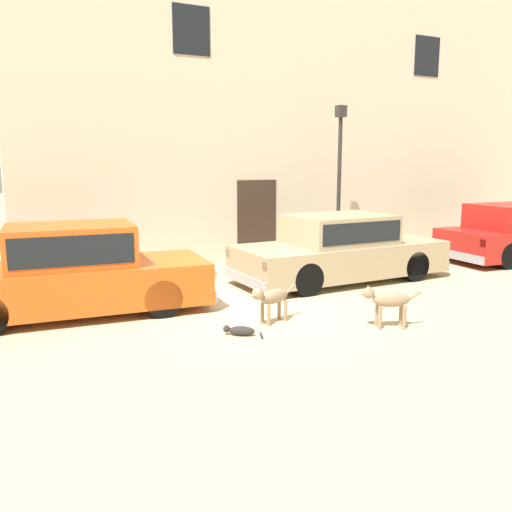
{
  "coord_description": "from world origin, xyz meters",
  "views": [
    {
      "loc": [
        -3.79,
        -8.19,
        2.56
      ],
      "look_at": [
        0.25,
        0.2,
        0.9
      ],
      "focal_mm": 37.21,
      "sensor_mm": 36.0,
      "label": 1
    }
  ],
  "objects_px": {
    "parked_sedan_second": "(340,248)",
    "street_lamp": "(340,164)",
    "stray_dog_tan": "(271,298)",
    "stray_dog_spotted": "(388,300)",
    "stray_cat": "(240,331)",
    "parked_sedan_nearest": "(74,271)"
  },
  "relations": [
    {
      "from": "stray_dog_spotted",
      "to": "street_lamp",
      "type": "xyz_separation_m",
      "value": [
        2.54,
        5.09,
        2.07
      ]
    },
    {
      "from": "parked_sedan_second",
      "to": "stray_cat",
      "type": "xyz_separation_m",
      "value": [
        -3.48,
        -2.48,
        -0.64
      ]
    },
    {
      "from": "parked_sedan_second",
      "to": "street_lamp",
      "type": "bearing_deg",
      "value": 54.75
    },
    {
      "from": "parked_sedan_second",
      "to": "street_lamp",
      "type": "distance_m",
      "value": 2.95
    },
    {
      "from": "stray_cat",
      "to": "street_lamp",
      "type": "height_order",
      "value": "street_lamp"
    },
    {
      "from": "stray_dog_tan",
      "to": "stray_cat",
      "type": "relative_size",
      "value": 1.8
    },
    {
      "from": "stray_dog_spotted",
      "to": "stray_cat",
      "type": "relative_size",
      "value": 1.73
    },
    {
      "from": "parked_sedan_nearest",
      "to": "stray_dog_spotted",
      "type": "xyz_separation_m",
      "value": [
        4.27,
        -2.93,
        -0.3
      ]
    },
    {
      "from": "parked_sedan_second",
      "to": "street_lamp",
      "type": "xyz_separation_m",
      "value": [
        1.27,
        1.95,
        1.8
      ]
    },
    {
      "from": "stray_dog_tan",
      "to": "street_lamp",
      "type": "height_order",
      "value": "street_lamp"
    },
    {
      "from": "parked_sedan_nearest",
      "to": "street_lamp",
      "type": "xyz_separation_m",
      "value": [
        6.8,
        2.16,
        1.76
      ]
    },
    {
      "from": "parked_sedan_nearest",
      "to": "stray_cat",
      "type": "distance_m",
      "value": 3.14
    },
    {
      "from": "street_lamp",
      "to": "parked_sedan_second",
      "type": "bearing_deg",
      "value": -123.07
    },
    {
      "from": "stray_dog_spotted",
      "to": "parked_sedan_second",
      "type": "bearing_deg",
      "value": -89.56
    },
    {
      "from": "stray_dog_tan",
      "to": "parked_sedan_nearest",
      "type": "bearing_deg",
      "value": -52.77
    },
    {
      "from": "parked_sedan_nearest",
      "to": "street_lamp",
      "type": "bearing_deg",
      "value": 21.4
    },
    {
      "from": "stray_dog_spotted",
      "to": "street_lamp",
      "type": "distance_m",
      "value": 6.05
    },
    {
      "from": "parked_sedan_nearest",
      "to": "stray_dog_tan",
      "type": "xyz_separation_m",
      "value": [
        2.74,
        -1.93,
        -0.33
      ]
    },
    {
      "from": "parked_sedan_nearest",
      "to": "street_lamp",
      "type": "relative_size",
      "value": 1.18
    },
    {
      "from": "parked_sedan_nearest",
      "to": "stray_cat",
      "type": "relative_size",
      "value": 8.67
    },
    {
      "from": "parked_sedan_nearest",
      "to": "stray_dog_spotted",
      "type": "relative_size",
      "value": 5.02
    },
    {
      "from": "stray_cat",
      "to": "parked_sedan_second",
      "type": "bearing_deg",
      "value": -110.96
    }
  ]
}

